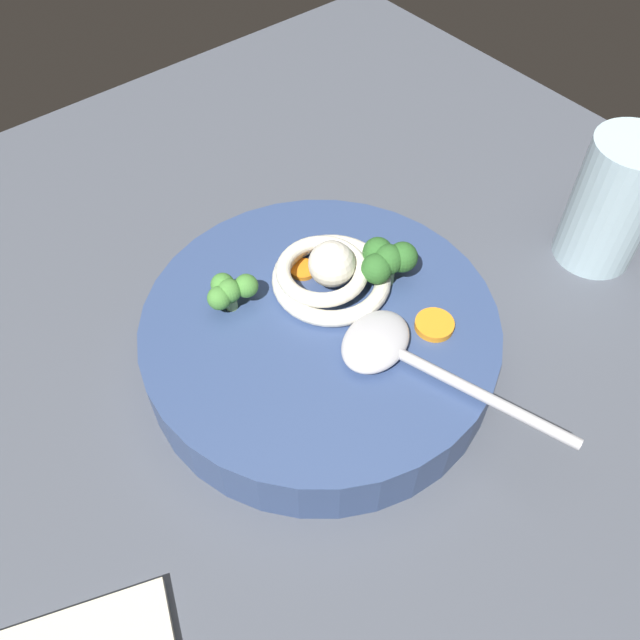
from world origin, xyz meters
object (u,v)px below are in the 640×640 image
soup_bowl (320,338)px  soup_spoon (393,350)px  noodle_pile (329,273)px  drinking_glass (613,202)px

soup_bowl → soup_spoon: soup_spoon is taller
noodle_pile → drinking_glass: drinking_glass is taller
soup_spoon → drinking_glass: 24.49cm
soup_bowl → soup_spoon: bearing=107.7°
soup_bowl → noodle_pile: (-2.77, -2.32, 3.51)cm
soup_spoon → drinking_glass: bearing=70.6°
noodle_pile → drinking_glass: bearing=159.5°
soup_spoon → soup_bowl: bearing=180.0°
soup_bowl → soup_spoon: 6.81cm
drinking_glass → noodle_pile: bearing=-20.5°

